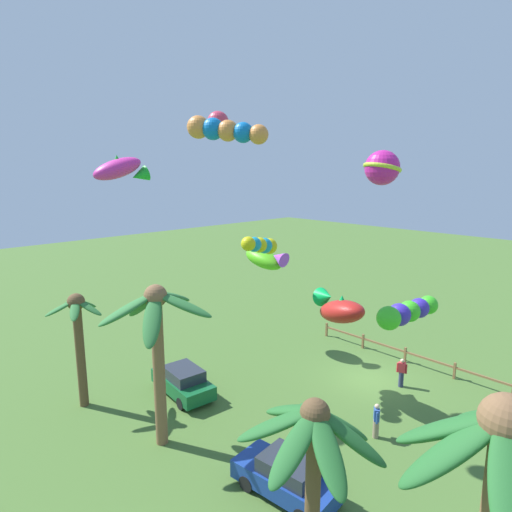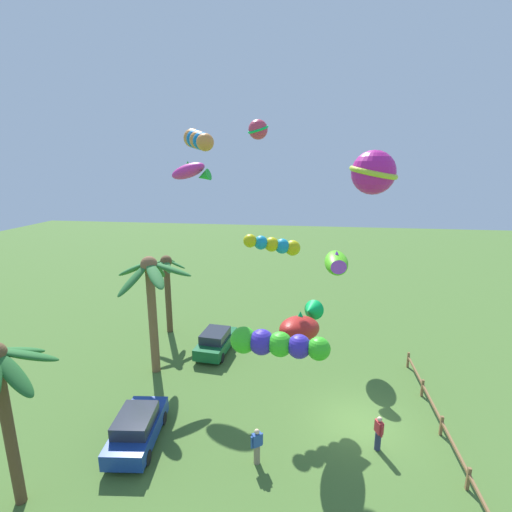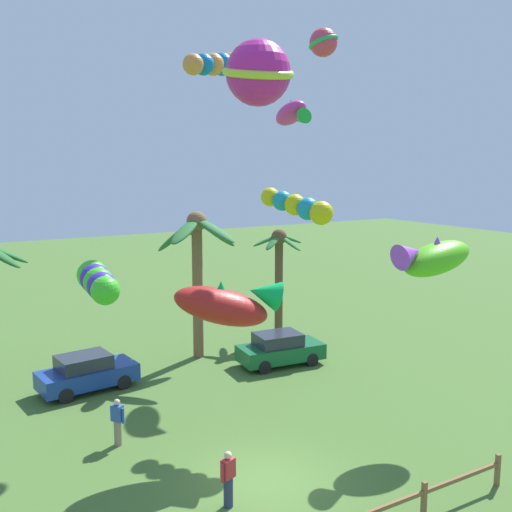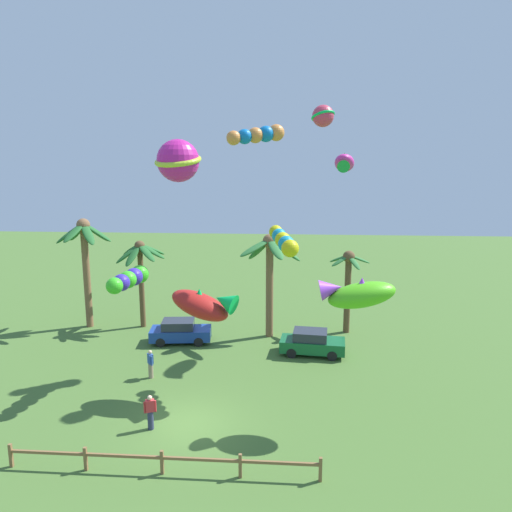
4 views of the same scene
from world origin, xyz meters
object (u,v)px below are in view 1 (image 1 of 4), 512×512
(parked_car_1, at_px, (183,381))
(kite_tube_5, at_px, (224,130))
(kite_tube_1, at_px, (407,312))
(kite_fish_6, at_px, (339,309))
(spectator_0, at_px, (402,372))
(palm_tree_1, at_px, (78,328))
(palm_tree_3, at_px, (497,498))
(parked_car_0, at_px, (287,476))
(palm_tree_2, at_px, (313,452))
(kite_fish_4, at_px, (266,258))
(kite_fish_7, at_px, (121,169))
(kite_ball_0, at_px, (382,168))
(kite_ball_2, at_px, (218,122))
(kite_tube_3, at_px, (261,245))
(palm_tree_0, at_px, (157,326))
(spectator_1, at_px, (376,420))

(parked_car_1, height_order, kite_tube_5, kite_tube_5)
(kite_tube_1, bearing_deg, kite_fish_6, -12.39)
(spectator_0, height_order, kite_tube_1, kite_tube_1)
(palm_tree_1, xyz_separation_m, palm_tree_3, (-18.28, -0.12, 1.81))
(parked_car_0, bearing_deg, palm_tree_2, 139.22)
(parked_car_0, relative_size, kite_fish_4, 1.19)
(spectator_0, distance_m, kite_tube_5, 15.60)
(palm_tree_3, distance_m, kite_fish_7, 18.53)
(kite_tube_5, bearing_deg, palm_tree_3, 161.06)
(palm_tree_1, height_order, kite_fish_6, palm_tree_1)
(kite_fish_4, relative_size, kite_fish_7, 1.18)
(kite_ball_0, xyz_separation_m, kite_tube_1, (-3.53, 3.50, -5.86))
(spectator_0, relative_size, kite_tube_1, 0.45)
(kite_fish_4, bearing_deg, kite_ball_2, 105.68)
(kite_fish_4, xyz_separation_m, kite_fish_6, (-7.11, 1.99, -1.22))
(kite_fish_6, xyz_separation_m, kite_fish_7, (7.41, 7.40, 6.78))
(kite_ball_0, relative_size, kite_ball_2, 1.43)
(spectator_0, xyz_separation_m, kite_tube_5, (4.12, 8.71, 12.27))
(kite_ball_2, bearing_deg, kite_fish_6, -153.88)
(palm_tree_3, height_order, spectator_0, palm_tree_3)
(parked_car_1, xyz_separation_m, kite_fish_7, (1.79, 1.84, 10.76))
(kite_tube_3, relative_size, kite_fish_6, 0.79)
(kite_fish_6, bearing_deg, palm_tree_0, 71.29)
(palm_tree_2, xyz_separation_m, parked_car_0, (3.34, -2.88, -4.12))
(palm_tree_3, height_order, parked_car_1, palm_tree_3)
(kite_fish_7, bearing_deg, kite_tube_5, -157.67)
(parked_car_1, relative_size, kite_ball_0, 1.69)
(palm_tree_2, bearing_deg, kite_ball_0, -64.97)
(spectator_0, bearing_deg, kite_tube_1, 116.67)
(palm_tree_1, xyz_separation_m, parked_car_0, (-11.05, -2.75, -3.28))
(palm_tree_1, distance_m, spectator_0, 16.76)
(spectator_0, distance_m, kite_tube_1, 6.84)
(parked_car_1, xyz_separation_m, kite_tube_5, (-3.29, -0.25, 12.33))
(palm_tree_1, bearing_deg, parked_car_1, -121.78)
(kite_ball_2, bearing_deg, kite_tube_3, -148.41)
(kite_tube_3, bearing_deg, palm_tree_2, 141.04)
(parked_car_1, xyz_separation_m, kite_fish_4, (1.50, -7.54, 5.20))
(kite_ball_0, relative_size, kite_tube_5, 0.75)
(palm_tree_2, height_order, kite_fish_7, kite_fish_7)
(parked_car_0, distance_m, parked_car_1, 8.61)
(kite_ball_2, bearing_deg, palm_tree_2, 149.74)
(palm_tree_0, distance_m, palm_tree_3, 13.05)
(palm_tree_0, bearing_deg, spectator_0, -111.47)
(parked_car_0, bearing_deg, palm_tree_0, 15.34)
(palm_tree_2, xyz_separation_m, spectator_1, (2.95, -8.21, -4.06))
(palm_tree_1, xyz_separation_m, kite_ball_0, (-8.58, -12.32, 7.55))
(palm_tree_2, bearing_deg, parked_car_0, -40.78)
(palm_tree_1, relative_size, kite_tube_1, 1.61)
(parked_car_0, xyz_separation_m, parked_car_1, (8.50, -1.38, 0.00))
(palm_tree_0, relative_size, kite_tube_1, 1.96)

